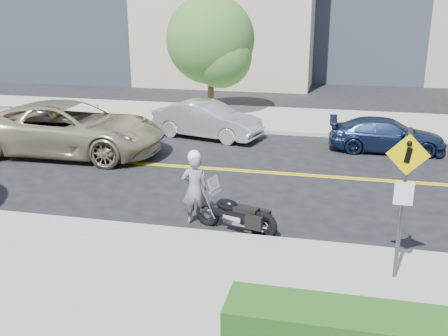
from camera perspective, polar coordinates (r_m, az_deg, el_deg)
ground_plane at (r=17.04m, az=2.10°, el=-0.31°), size 120.00×120.00×0.00m
sidewalk_near at (r=10.35m, az=-5.81°, el=-12.71°), size 60.00×5.00×0.15m
sidewalk_far at (r=24.18m, az=5.41°, el=5.30°), size 60.00×5.00×0.15m
pedestrian_sign at (r=10.26m, az=19.00°, el=-2.29°), size 0.78×0.08×3.00m
motorcyclist at (r=12.85m, az=-3.21°, el=-2.09°), size 0.75×0.60×1.88m
motorcycle at (r=12.46m, az=1.29°, el=-4.23°), size 2.18×1.19×1.27m
suv at (r=19.47m, az=-16.37°, el=4.14°), size 6.75×3.18×1.87m
parked_car_silver at (r=21.01m, az=-1.84°, el=5.26°), size 4.64×2.59×1.45m
parked_car_blue at (r=20.01m, az=17.28°, el=3.44°), size 4.18×1.77×1.20m
tree_far_a at (r=24.85m, az=-1.49°, el=13.79°), size 4.09×4.09×5.59m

